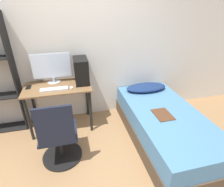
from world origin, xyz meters
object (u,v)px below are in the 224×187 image
Objects in this scene: office_chair at (59,140)px; monitor at (52,67)px; pc_tower at (81,71)px; keyboard at (54,89)px; bed at (164,125)px.

monitor is (-0.05, 0.97, 0.67)m from office_chair.
monitor reaches higher than pc_tower.
keyboard is 1.02× the size of pc_tower.
office_chair is at bearing -115.15° from pc_tower.
keyboard is at bearing -87.32° from monitor.
keyboard is (-1.60, 0.59, 0.54)m from bed.
keyboard is at bearing -156.05° from pc_tower.
pc_tower reaches higher than bed.
monitor is 1.50× the size of keyboard.
monitor is 1.53× the size of pc_tower.
office_chair is at bearing -177.10° from bed.
office_chair reaches higher than bed.
monitor reaches higher than keyboard.
bed is at bearing -28.89° from monitor.
bed is 4.98× the size of pc_tower.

